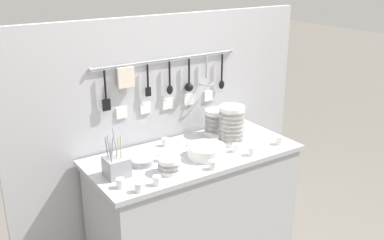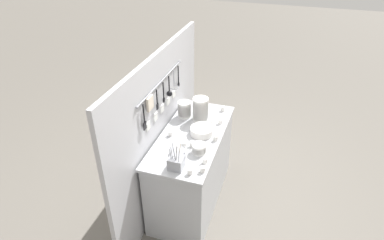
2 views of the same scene
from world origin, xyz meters
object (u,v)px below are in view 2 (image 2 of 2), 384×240
object	(u,v)px
cup_front_left	(192,144)
cup_by_caddy	(184,145)
cup_back_left	(170,133)
cup_edge_near	(215,138)
cup_mid_row	(220,121)
cup_front_right	(223,109)
bowl_stack_wide_centre	(200,109)
bowl_stack_nested_right	(199,148)
plate_stack	(202,131)
cutlery_caddy	(176,162)
cup_edge_far	(203,169)
bowl_stack_short_front	(184,109)
cup_back_right	(210,122)
steel_mixing_bowl	(178,152)
cup_centre	(205,161)
cup_beside_plates	(190,172)

from	to	relation	value
cup_front_left	cup_by_caddy	bearing A→B (deg)	115.84
cup_back_left	cup_by_caddy	bearing A→B (deg)	-126.44
cup_edge_near	cup_mid_row	distance (m)	0.30
cup_edge_near	cup_front_right	bearing A→B (deg)	5.99
cup_by_caddy	bowl_stack_wide_centre	bearing A→B (deg)	-1.22
bowl_stack_nested_right	cup_back_left	bearing A→B (deg)	63.29
plate_stack	cup_front_right	distance (m)	0.50
plate_stack	cup_by_caddy	size ratio (longest dim) A/B	4.53
cutlery_caddy	cup_front_left	distance (m)	0.33
cup_edge_far	cup_edge_near	xyz separation A→B (m)	(0.46, 0.01, 0.00)
bowl_stack_nested_right	cup_edge_near	bearing A→B (deg)	-23.07
bowl_stack_short_front	cup_front_right	world-z (taller)	bowl_stack_short_front
cup_back_right	cup_back_left	world-z (taller)	same
plate_stack	cup_edge_near	world-z (taller)	plate_stack
cup_edge_far	cup_back_left	distance (m)	0.60
cutlery_caddy	cup_by_caddy	distance (m)	0.30
cup_edge_far	cup_front_left	xyz separation A→B (m)	(0.31, 0.19, 0.00)
steel_mixing_bowl	cup_back_right	distance (m)	0.58
bowl_stack_nested_right	cup_by_caddy	xyz separation A→B (m)	(0.04, 0.16, -0.02)
cutlery_caddy	plate_stack	bearing A→B (deg)	-6.60
bowl_stack_short_front	cutlery_caddy	size ratio (longest dim) A/B	0.66
bowl_stack_wide_centre	cup_edge_far	bearing A→B (deg)	-162.34
cup_back_right	cup_centre	distance (m)	0.62
bowl_stack_wide_centre	cup_back_left	world-z (taller)	bowl_stack_wide_centre
cup_back_left	cup_edge_near	distance (m)	0.43
cup_back_left	plate_stack	bearing A→B (deg)	-66.72
steel_mixing_bowl	bowl_stack_wide_centre	bearing A→B (deg)	-2.46
bowl_stack_nested_right	cup_front_left	size ratio (longest dim) A/B	2.57
cup_back_left	cup_front_left	size ratio (longest dim) A/B	1.00
cup_mid_row	cutlery_caddy	bearing A→B (deg)	166.31
bowl_stack_short_front	cup_back_right	xyz separation A→B (m)	(-0.06, -0.30, -0.06)
cup_edge_near	bowl_stack_wide_centre	bearing A→B (deg)	37.25
cup_back_right	steel_mixing_bowl	bearing A→B (deg)	165.05
bowl_stack_nested_right	cup_edge_near	size ratio (longest dim) A/B	2.57
bowl_stack_wide_centre	cup_centre	world-z (taller)	bowl_stack_wide_centre
cup_back_right	cup_centre	bearing A→B (deg)	-169.52
cup_edge_far	cup_front_left	size ratio (longest dim) A/B	1.00
cutlery_caddy	cup_beside_plates	world-z (taller)	cutlery_caddy
cup_centre	cup_edge_far	bearing A→B (deg)	-173.57
cup_beside_plates	plate_stack	bearing A→B (deg)	6.74
cutlery_caddy	cup_by_caddy	world-z (taller)	cutlery_caddy
cup_front_left	cup_centre	bearing A→B (deg)	-138.45
bowl_stack_short_front	cup_centre	world-z (taller)	bowl_stack_short_front
cup_front_left	cup_beside_plates	xyz separation A→B (m)	(-0.37, -0.10, 0.00)
cup_back_left	cup_front_right	bearing A→B (deg)	-31.34
bowl_stack_wide_centre	plate_stack	distance (m)	0.28
plate_stack	steel_mixing_bowl	bearing A→B (deg)	162.64
cup_beside_plates	bowl_stack_short_front	bearing A→B (deg)	21.54
bowl_stack_short_front	cup_back_left	xyz separation A→B (m)	(-0.38, 0.02, -0.06)
cup_back_left	steel_mixing_bowl	bearing A→B (deg)	-146.58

